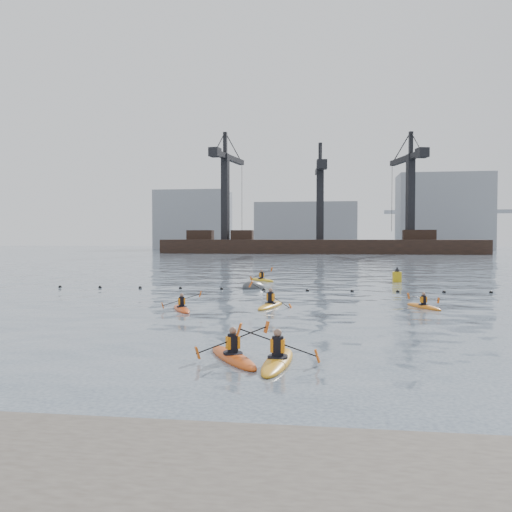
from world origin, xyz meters
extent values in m
plane|color=#374050|center=(0.00, 0.00, 0.00)|extent=(400.00, 400.00, 0.00)
sphere|color=black|center=(-17.00, 22.50, 0.03)|extent=(0.24, 0.24, 0.24)
sphere|color=black|center=(-14.00, 22.66, 0.03)|extent=(0.24, 0.24, 0.24)
sphere|color=black|center=(-11.00, 22.75, 0.03)|extent=(0.24, 0.24, 0.24)
sphere|color=black|center=(-8.00, 22.72, 0.03)|extent=(0.24, 0.24, 0.24)
sphere|color=black|center=(-5.00, 22.58, 0.03)|extent=(0.24, 0.24, 0.24)
sphere|color=black|center=(-2.00, 22.41, 0.03)|extent=(0.24, 0.24, 0.24)
sphere|color=black|center=(1.00, 22.28, 0.03)|extent=(0.24, 0.24, 0.24)
sphere|color=black|center=(4.00, 22.25, 0.03)|extent=(0.24, 0.24, 0.24)
sphere|color=black|center=(7.00, 22.34, 0.03)|extent=(0.24, 0.24, 0.24)
sphere|color=black|center=(10.00, 22.50, 0.03)|extent=(0.24, 0.24, 0.24)
sphere|color=black|center=(13.00, 22.66, 0.03)|extent=(0.24, 0.24, 0.24)
cube|color=black|center=(0.00, 110.00, 0.85)|extent=(72.00, 12.00, 4.50)
cube|color=black|center=(-28.00, 110.00, 4.20)|extent=(6.00, 3.00, 2.20)
cube|color=black|center=(-18.00, 110.00, 4.20)|extent=(5.00, 3.00, 2.20)
cube|color=black|center=(22.00, 110.00, 4.20)|extent=(7.00, 3.00, 2.20)
cube|color=black|center=(-22.00, 110.00, 13.10)|extent=(1.85, 1.85, 20.00)
cube|color=black|center=(-21.53, 112.66, 22.50)|extent=(4.31, 17.93, 1.20)
cube|color=black|center=(-23.09, 103.80, 22.50)|extent=(2.62, 2.94, 2.00)
cube|color=black|center=(-22.00, 110.00, 25.60)|extent=(0.93, 0.93, 5.00)
cube|color=black|center=(0.00, 110.00, 11.60)|extent=(1.73, 1.73, 17.00)
cube|color=black|center=(-0.20, 112.24, 19.50)|extent=(2.50, 15.05, 1.20)
cube|color=black|center=(0.46, 104.77, 19.50)|extent=(2.42, 2.78, 2.00)
cube|color=black|center=(0.00, 110.00, 22.60)|extent=(0.87, 0.87, 5.00)
cube|color=black|center=(20.00, 110.00, 12.60)|extent=(1.96, 1.96, 19.00)
cube|color=black|center=(19.34, 112.46, 21.50)|extent=(5.56, 16.73, 1.20)
cube|color=black|center=(21.54, 104.25, 21.50)|extent=(2.80, 3.08, 2.00)
cube|color=black|center=(20.00, 110.00, 24.60)|extent=(0.98, 0.98, 5.00)
cube|color=gray|center=(-40.00, 150.00, 9.00)|extent=(22.00, 14.00, 18.00)
cube|color=gray|center=(-5.00, 150.00, 7.00)|extent=(30.00, 14.00, 14.00)
cube|color=gray|center=(35.00, 150.00, 11.00)|extent=(26.00, 14.00, 22.00)
cube|color=gray|center=(55.00, 170.00, 12.00)|extent=(70.00, 2.00, 1.20)
cylinder|color=gray|center=(30.00, 170.00, 10.00)|extent=(1.60, 1.60, 20.00)
ellipsoid|color=#C84812|center=(-0.31, 1.37, 0.04)|extent=(2.33, 3.33, 0.35)
cylinder|color=black|center=(-0.31, 1.37, 0.18)|extent=(0.89, 0.89, 0.06)
cylinder|color=black|center=(-0.31, 1.37, 0.49)|extent=(0.32, 0.32, 0.56)
cube|color=orange|center=(-0.31, 1.37, 0.51)|extent=(0.46, 0.40, 0.37)
sphere|color=#8C6651|center=(-0.31, 1.37, 0.86)|extent=(0.23, 0.23, 0.23)
cylinder|color=black|center=(-0.31, 1.37, 0.59)|extent=(2.00, 1.18, 0.70)
cube|color=#D85914|center=(-1.27, 0.82, 0.28)|extent=(0.21, 0.21, 0.37)
cube|color=#D85914|center=(0.64, 1.92, 0.90)|extent=(0.21, 0.21, 0.37)
ellipsoid|color=orange|center=(1.07, 1.00, 0.04)|extent=(0.96, 3.63, 0.36)
cylinder|color=black|center=(1.07, 1.00, 0.19)|extent=(0.72, 0.72, 0.07)
cylinder|color=black|center=(1.07, 1.00, 0.51)|extent=(0.34, 0.34, 0.58)
cube|color=orange|center=(1.07, 1.00, 0.53)|extent=(0.42, 0.27, 0.38)
sphere|color=#8C6651|center=(1.07, 1.00, 0.90)|extent=(0.24, 0.24, 0.24)
cylinder|color=black|center=(1.07, 1.00, 0.62)|extent=(2.37, 0.20, 0.78)
cube|color=#D85914|center=(-0.07, 1.08, 0.96)|extent=(0.18, 0.17, 0.38)
cube|color=#D85914|center=(2.22, 0.92, 0.28)|extent=(0.18, 0.17, 0.38)
ellipsoid|color=#D74514|center=(-4.86, 11.87, 0.04)|extent=(1.85, 2.96, 0.30)
cylinder|color=black|center=(-4.86, 11.87, 0.16)|extent=(0.75, 0.75, 0.06)
cylinder|color=black|center=(-4.86, 11.87, 0.42)|extent=(0.28, 0.28, 0.49)
cube|color=orange|center=(-4.86, 11.87, 0.44)|extent=(0.39, 0.33, 0.32)
sphere|color=#8C6651|center=(-4.86, 11.87, 0.75)|extent=(0.20, 0.20, 0.20)
cylinder|color=black|center=(-4.86, 11.87, 0.52)|extent=(1.81, 0.90, 0.58)
cube|color=#D85914|center=(-5.72, 11.45, 0.26)|extent=(0.17, 0.17, 0.32)
cube|color=#D85914|center=(-4.00, 12.28, 0.77)|extent=(0.17, 0.17, 0.32)
ellipsoid|color=orange|center=(-0.56, 13.75, 0.04)|extent=(1.42, 3.55, 0.35)
cylinder|color=black|center=(-0.56, 13.75, 0.19)|extent=(0.78, 0.78, 0.07)
cylinder|color=black|center=(-0.56, 13.75, 0.49)|extent=(0.33, 0.33, 0.57)
cube|color=orange|center=(-0.56, 13.75, 0.51)|extent=(0.43, 0.32, 0.37)
sphere|color=#8C6651|center=(-0.56, 13.75, 0.87)|extent=(0.23, 0.23, 0.23)
cylinder|color=black|center=(-0.56, 13.75, 0.60)|extent=(2.05, 0.48, 1.24)
cube|color=#D85914|center=(-1.64, 13.99, 1.16)|extent=(0.26, 0.20, 0.35)
cube|color=#D85914|center=(0.53, 13.51, 0.04)|extent=(0.26, 0.20, 0.35)
ellipsoid|color=orange|center=(7.37, 14.49, 0.04)|extent=(1.76, 2.82, 0.29)
cylinder|color=black|center=(7.37, 14.49, 0.15)|extent=(0.72, 0.72, 0.05)
cylinder|color=black|center=(7.37, 14.49, 0.40)|extent=(0.27, 0.27, 0.46)
cube|color=orange|center=(7.37, 14.49, 0.42)|extent=(0.37, 0.32, 0.30)
sphere|color=#8C6651|center=(7.37, 14.49, 0.71)|extent=(0.19, 0.19, 0.19)
cylinder|color=black|center=(7.37, 14.49, 0.49)|extent=(1.76, 0.87, 0.35)
cube|color=#D85914|center=(8.19, 14.88, 0.34)|extent=(0.14, 0.15, 0.31)
cube|color=#D85914|center=(6.55, 14.09, 0.64)|extent=(0.14, 0.15, 0.31)
ellipsoid|color=gold|center=(-3.22, 30.64, 0.04)|extent=(2.72, 2.89, 0.33)
cylinder|color=black|center=(-3.22, 30.64, 0.18)|extent=(0.88, 0.88, 0.06)
cylinder|color=black|center=(-3.22, 30.64, 0.47)|extent=(0.31, 0.31, 0.54)
cube|color=orange|center=(-3.22, 30.64, 0.49)|extent=(0.43, 0.42, 0.35)
sphere|color=#8C6651|center=(-3.22, 30.64, 0.83)|extent=(0.22, 0.22, 0.22)
cylinder|color=black|center=(-3.22, 30.64, 0.57)|extent=(1.62, 1.49, 0.79)
cube|color=#D85914|center=(-4.00, 29.92, 0.22)|extent=(0.22, 0.22, 0.35)
cube|color=#D85914|center=(-2.44, 31.35, 0.92)|extent=(0.22, 0.22, 0.35)
ellipsoid|color=#424548|center=(-2.85, 23.81, 0.00)|extent=(2.36, 2.48, 1.43)
cylinder|color=gold|center=(7.98, 31.14, 0.33)|extent=(0.76, 0.76, 0.98)
cone|color=black|center=(7.98, 31.14, 1.03)|extent=(0.48, 0.48, 0.38)
camera|label=1|loc=(2.60, -14.50, 3.67)|focal=38.00mm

